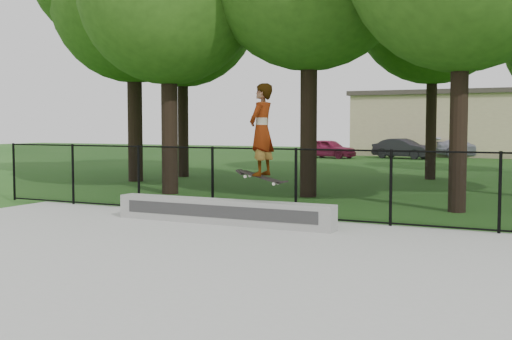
% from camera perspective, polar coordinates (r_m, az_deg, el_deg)
% --- Properties ---
extents(ground, '(100.00, 100.00, 0.00)m').
position_cam_1_polar(ground, '(8.44, -12.04, -9.99)').
color(ground, '#1C4B15').
rests_on(ground, ground).
extents(concrete_slab, '(14.00, 12.00, 0.06)m').
position_cam_1_polar(concrete_slab, '(8.43, -12.04, -9.79)').
color(concrete_slab, '#A9AAA4').
rests_on(concrete_slab, ground).
extents(grind_ledge, '(4.72, 0.40, 0.49)m').
position_cam_1_polar(grind_ledge, '(12.85, -3.05, -3.71)').
color(grind_ledge, '#979793').
rests_on(grind_ledge, concrete_slab).
extents(car_a, '(3.65, 2.20, 1.17)m').
position_cam_1_polar(car_a, '(40.09, 6.50, 1.91)').
color(car_a, maroon).
rests_on(car_a, ground).
extents(car_b, '(3.57, 2.12, 1.22)m').
position_cam_1_polar(car_b, '(40.02, 12.95, 1.87)').
color(car_b, black).
rests_on(car_b, ground).
extents(car_c, '(4.57, 2.93, 1.34)m').
position_cam_1_polar(car_c, '(42.60, 18.67, 1.96)').
color(car_c, '#9391A5').
rests_on(car_c, ground).
extents(skater_airborne, '(0.82, 0.66, 1.94)m').
position_cam_1_polar(skater_airborne, '(12.22, 0.50, 3.46)').
color(skater_airborne, black).
rests_on(skater_airborne, ground).
extents(chainlink_fence, '(16.06, 0.06, 1.50)m').
position_cam_1_polar(chainlink_fence, '(13.40, 3.56, -1.21)').
color(chainlink_fence, black).
rests_on(chainlink_fence, concrete_slab).
extents(distant_building, '(12.40, 6.40, 4.30)m').
position_cam_1_polar(distant_building, '(45.01, 16.83, 4.00)').
color(distant_building, '#CDB990').
rests_on(distant_building, ground).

